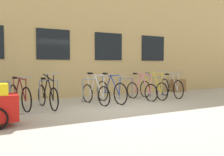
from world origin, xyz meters
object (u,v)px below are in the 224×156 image
object	(u,v)px
bicycle_silver	(171,87)
bicycle_pink	(141,90)
bicycle_yellow	(153,89)
bicycle_maroon	(19,96)
planter_box	(178,85)
bicycle_blue	(111,91)
bicycle_black	(47,95)
bicycle_white	(95,93)

from	to	relation	value
bicycle_silver	bicycle_pink	size ratio (longest dim) A/B	1.08
bicycle_silver	bicycle_yellow	xyz separation A→B (m)	(-0.97, -0.05, -0.01)
bicycle_maroon	planter_box	xyz separation A→B (m)	(7.60, 1.44, -0.09)
bicycle_pink	planter_box	distance (m)	3.59
bicycle_silver	bicycle_blue	distance (m)	2.89
bicycle_maroon	bicycle_black	world-z (taller)	bicycle_black
bicycle_black	bicycle_pink	bearing A→B (deg)	1.51
bicycle_pink	bicycle_blue	bearing A→B (deg)	-177.20
bicycle_blue	planter_box	xyz separation A→B (m)	(4.60, 1.57, -0.10)
bicycle_yellow	bicycle_blue	size ratio (longest dim) A/B	0.95
bicycle_white	bicycle_pink	distance (m)	1.97
bicycle_pink	planter_box	size ratio (longest dim) A/B	2.38
bicycle_blue	bicycle_maroon	bearing A→B (deg)	177.61
bicycle_yellow	bicycle_pink	world-z (taller)	bicycle_yellow
bicycle_black	bicycle_pink	world-z (taller)	bicycle_black
bicycle_yellow	bicycle_white	size ratio (longest dim) A/B	1.06
bicycle_maroon	bicycle_pink	size ratio (longest dim) A/B	1.06
bicycle_silver	bicycle_yellow	world-z (taller)	bicycle_yellow
bicycle_blue	planter_box	distance (m)	4.86
bicycle_blue	planter_box	world-z (taller)	bicycle_blue
bicycle_yellow	planter_box	distance (m)	3.07
bicycle_black	planter_box	bearing A→B (deg)	13.17
bicycle_white	bicycle_pink	world-z (taller)	bicycle_white
bicycle_yellow	bicycle_black	size ratio (longest dim) A/B	0.99
bicycle_black	planter_box	distance (m)	7.00
bicycle_silver	bicycle_white	world-z (taller)	bicycle_white
bicycle_silver	bicycle_pink	world-z (taller)	bicycle_silver
bicycle_maroon	planter_box	distance (m)	7.74
bicycle_maroon	bicycle_yellow	distance (m)	4.91
bicycle_pink	planter_box	xyz separation A→B (m)	(3.26, 1.50, -0.07)
bicycle_maroon	bicycle_blue	distance (m)	3.00
bicycle_white	bicycle_blue	distance (m)	0.63
bicycle_white	bicycle_blue	world-z (taller)	bicycle_white
bicycle_yellow	bicycle_pink	distance (m)	0.57
bicycle_maroon	bicycle_white	distance (m)	2.38
bicycle_black	planter_box	xyz separation A→B (m)	(6.81, 1.59, -0.08)
bicycle_maroon	bicycle_white	xyz separation A→B (m)	(2.38, -0.19, -0.02)
planter_box	bicycle_yellow	bearing A→B (deg)	-151.10
bicycle_maroon	bicycle_blue	world-z (taller)	bicycle_blue
bicycle_maroon	bicycle_yellow	bearing A→B (deg)	-0.49
bicycle_maroon	planter_box	size ratio (longest dim) A/B	2.52
bicycle_yellow	planter_box	bearing A→B (deg)	28.90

